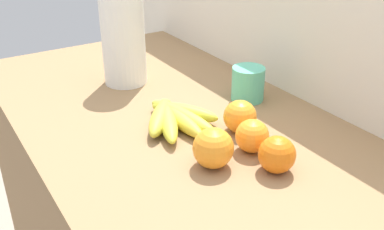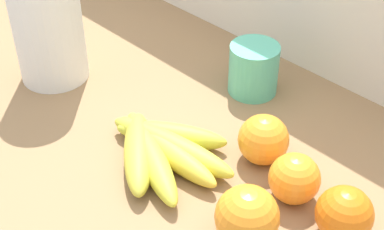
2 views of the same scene
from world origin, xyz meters
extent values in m
cube|color=silver|center=(0.00, 0.36, 0.65)|extent=(1.96, 0.06, 1.30)
ellipsoid|color=gold|center=(-0.11, -0.04, 0.91)|extent=(0.16, 0.14, 0.04)
ellipsoid|color=gold|center=(-0.09, -0.03, 0.91)|extent=(0.21, 0.12, 0.04)
ellipsoid|color=gold|center=(-0.09, -0.01, 0.91)|extent=(0.20, 0.04, 0.04)
ellipsoid|color=gold|center=(-0.09, 0.00, 0.91)|extent=(0.22, 0.08, 0.04)
ellipsoid|color=gold|center=(-0.11, 0.02, 0.90)|extent=(0.16, 0.12, 0.04)
sphere|color=orange|center=(0.08, 0.06, 0.92)|extent=(0.07, 0.07, 0.07)
sphere|color=orange|center=(0.09, -0.04, 0.93)|extent=(0.08, 0.08, 0.08)
sphere|color=orange|center=(0.17, 0.05, 0.92)|extent=(0.07, 0.07, 0.07)
sphere|color=orange|center=(0.01, 0.09, 0.92)|extent=(0.07, 0.07, 0.07)
cylinder|color=white|center=(-0.39, 0.00, 1.01)|extent=(0.12, 0.12, 0.25)
cylinder|color=gray|center=(-0.39, 0.00, 1.03)|extent=(0.02, 0.02, 0.28)
cylinder|color=#56BF9E|center=(-0.12, 0.21, 0.93)|extent=(0.08, 0.08, 0.09)
camera|label=1|loc=(0.68, -0.46, 1.37)|focal=41.62mm
camera|label=2|loc=(0.38, -0.41, 1.44)|focal=53.13mm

